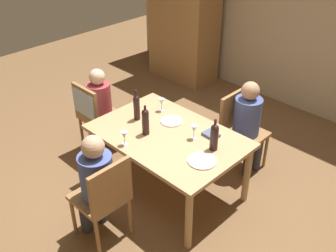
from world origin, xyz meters
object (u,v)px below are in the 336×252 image
dinner_plate_guest_left (202,161)px  chair_left_end (92,110)px  chair_far_right (239,126)px  wine_glass_near_right (194,129)px  wine_glass_near_left (124,135)px  wine_glass_centre (162,102)px  person_man_bearded (249,121)px  dinner_plate_host (172,121)px  armoire_cabinet (184,14)px  dining_table (168,141)px  wine_bottle_tall_green (137,106)px  chair_near (104,196)px  wine_bottle_dark_red (214,136)px  person_man_guest (102,103)px  wine_bottle_short_olive (145,121)px  handbag (125,129)px  person_woman_host (95,180)px

dinner_plate_guest_left → chair_left_end: bearing=-179.2°
chair_far_right → wine_glass_near_right: chair_far_right is taller
wine_glass_near_left → wine_glass_centre: size_ratio=1.00×
dinner_plate_guest_left → wine_glass_near_left: bearing=-155.8°
person_man_bearded → dinner_plate_host: 0.87m
armoire_cabinet → wine_glass_near_right: 3.02m
dining_table → wine_bottle_tall_green: size_ratio=4.42×
chair_far_right → wine_bottle_tall_green: bearing=-37.7°
chair_near → wine_bottle_dark_red: 1.15m
armoire_cabinet → person_man_guest: armoire_cabinet is taller
person_man_bearded → armoire_cabinet: bearing=-121.3°
person_man_guest → wine_glass_near_left: size_ratio=7.28×
chair_far_right → chair_left_end: (-1.42, -1.03, 0.06)m
chair_left_end → dinner_plate_guest_left: bearing=0.8°
person_man_bearded → wine_bottle_tall_green: person_man_bearded is taller
wine_bottle_short_olive → wine_glass_centre: 0.50m
wine_bottle_tall_green → wine_glass_near_left: 0.49m
chair_left_end → dinner_plate_host: 1.07m
chair_far_right → chair_left_end: size_ratio=1.00×
chair_left_end → dining_table: bearing=6.1°
wine_bottle_dark_red → person_man_bearded: bearing=98.6°
armoire_cabinet → wine_glass_near_left: (1.70, -2.70, -0.26)m
chair_near → dinner_plate_guest_left: size_ratio=3.38×
dinner_plate_guest_left → chair_far_right: bearing=105.6°
chair_left_end → wine_bottle_dark_red: wine_bottle_dark_red is taller
person_man_guest → wine_glass_near_right: 1.41m
chair_left_end → wine_bottle_dark_red: size_ratio=2.75×
handbag → dinner_plate_guest_left: bearing=-14.9°
armoire_cabinet → handbag: 2.28m
dinner_plate_host → wine_glass_near_left: bearing=-92.8°
chair_near → person_man_guest: (-1.24, 0.93, 0.10)m
wine_bottle_dark_red → wine_bottle_short_olive: wine_bottle_dark_red is taller
wine_bottle_dark_red → chair_far_right: bearing=106.5°
person_woman_host → person_man_guest: (-1.13, 0.93, -0.02)m
chair_far_right → dining_table: bearing=-16.2°
wine_bottle_dark_red → dinner_plate_guest_left: bearing=-77.7°
chair_far_right → handbag: (-1.42, -0.55, -0.42)m
dining_table → person_woman_host: size_ratio=1.37×
wine_glass_centre → wine_glass_near_right: (0.63, -0.17, 0.00)m
wine_bottle_tall_green → dinner_plate_host: wine_bottle_tall_green is taller
dinner_plate_host → handbag: 1.20m
wine_glass_centre → wine_glass_near_right: 0.65m
dinner_plate_host → wine_bottle_tall_green: bearing=-143.8°
person_man_guest → wine_bottle_dark_red: size_ratio=3.24×
handbag → chair_left_end: bearing=-90.0°
wine_bottle_short_olive → dinner_plate_guest_left: (0.71, 0.05, -0.15)m
wine_bottle_dark_red → person_man_guest: bearing=-176.6°
armoire_cabinet → handbag: bearing=-69.5°
wine_glass_centre → person_man_bearded: bearing=38.2°
wine_bottle_dark_red → dinner_plate_host: size_ratio=1.39×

